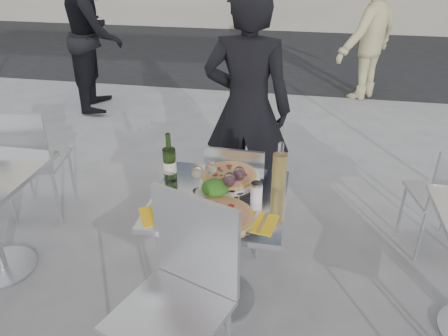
% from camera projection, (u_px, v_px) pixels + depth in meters
% --- Properties ---
extents(ground, '(80.00, 80.00, 0.00)m').
position_uv_depth(ground, '(220.00, 299.00, 2.72)').
color(ground, slate).
extents(street_asphalt, '(24.00, 5.00, 0.00)m').
position_uv_depth(street_asphalt, '(285.00, 52.00, 8.34)').
color(street_asphalt, black).
rests_on(street_asphalt, ground).
extents(main_table, '(0.72, 0.72, 0.75)m').
position_uv_depth(main_table, '(219.00, 229.00, 2.47)').
color(main_table, '#B7BABF').
rests_on(main_table, ground).
extents(chair_far, '(0.40, 0.41, 0.84)m').
position_uv_depth(chair_far, '(237.00, 189.00, 2.93)').
color(chair_far, silver).
rests_on(chair_far, ground).
extents(chair_near, '(0.59, 0.60, 1.01)m').
position_uv_depth(chair_near, '(182.00, 285.00, 1.99)').
color(chair_near, silver).
rests_on(chair_near, ground).
extents(side_chair_lfar, '(0.49, 0.50, 0.93)m').
position_uv_depth(side_chair_lfar, '(29.00, 156.00, 3.25)').
color(side_chair_lfar, silver).
rests_on(side_chair_lfar, ground).
extents(woman_diner, '(0.66, 0.45, 1.76)m').
position_uv_depth(woman_diner, '(247.00, 110.00, 3.17)').
color(woman_diner, black).
rests_on(woman_diner, ground).
extents(pedestrian_a, '(0.90, 1.04, 1.84)m').
position_uv_depth(pedestrian_a, '(95.00, 34.00, 5.33)').
color(pedestrian_a, black).
rests_on(pedestrian_a, ground).
extents(pedestrian_b, '(1.20, 1.30, 1.76)m').
position_uv_depth(pedestrian_b, '(368.00, 32.00, 5.66)').
color(pedestrian_b, tan).
rests_on(pedestrian_b, ground).
extents(pizza_near, '(0.36, 0.36, 0.02)m').
position_uv_depth(pizza_near, '(218.00, 216.00, 2.19)').
color(pizza_near, tan).
rests_on(pizza_near, main_table).
extents(pizza_far, '(0.36, 0.36, 0.03)m').
position_uv_depth(pizza_far, '(229.00, 176.00, 2.54)').
color(pizza_far, white).
rests_on(pizza_far, main_table).
extents(salad_plate, '(0.22, 0.22, 0.09)m').
position_uv_depth(salad_plate, '(215.00, 189.00, 2.37)').
color(salad_plate, white).
rests_on(salad_plate, main_table).
extents(wine_bottle, '(0.07, 0.08, 0.29)m').
position_uv_depth(wine_bottle, '(170.00, 163.00, 2.47)').
color(wine_bottle, '#345720').
rests_on(wine_bottle, main_table).
extents(carafe, '(0.08, 0.08, 0.29)m').
position_uv_depth(carafe, '(279.00, 171.00, 2.38)').
color(carafe, tan).
rests_on(carafe, main_table).
extents(sugar_shaker, '(0.06, 0.06, 0.11)m').
position_uv_depth(sugar_shaker, '(256.00, 192.00, 2.31)').
color(sugar_shaker, white).
rests_on(sugar_shaker, main_table).
extents(wineglass_white_a, '(0.07, 0.07, 0.16)m').
position_uv_depth(wineglass_white_a, '(198.00, 174.00, 2.37)').
color(wineglass_white_a, white).
rests_on(wineglass_white_a, main_table).
extents(wineglass_white_b, '(0.07, 0.07, 0.16)m').
position_uv_depth(wineglass_white_b, '(211.00, 169.00, 2.42)').
color(wineglass_white_b, white).
rests_on(wineglass_white_b, main_table).
extents(wineglass_red_a, '(0.07, 0.07, 0.16)m').
position_uv_depth(wineglass_red_a, '(230.00, 181.00, 2.31)').
color(wineglass_red_a, white).
rests_on(wineglass_red_a, main_table).
extents(wineglass_red_b, '(0.07, 0.07, 0.16)m').
position_uv_depth(wineglass_red_b, '(239.00, 175.00, 2.36)').
color(wineglass_red_b, white).
rests_on(wineglass_red_b, main_table).
extents(napkin_left, '(0.24, 0.24, 0.01)m').
position_uv_depth(napkin_left, '(158.00, 214.00, 2.22)').
color(napkin_left, yellow).
rests_on(napkin_left, main_table).
extents(napkin_right, '(0.21, 0.21, 0.01)m').
position_uv_depth(napkin_right, '(257.00, 222.00, 2.16)').
color(napkin_right, yellow).
rests_on(napkin_right, main_table).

